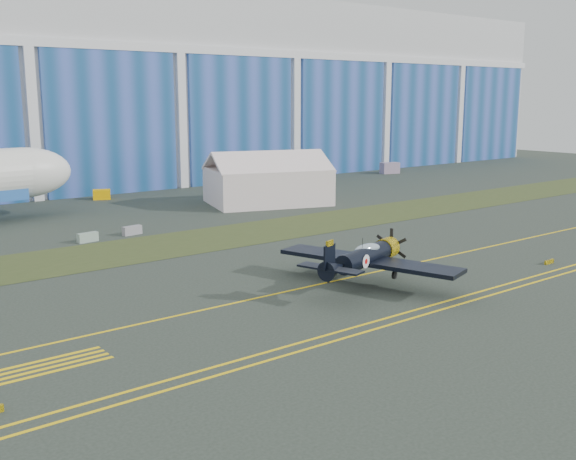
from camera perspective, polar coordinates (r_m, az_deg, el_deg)
ground at (r=52.04m, az=-3.36°, el=-3.97°), size 260.00×260.00×0.00m
grass_median at (r=63.74m, az=-10.54°, el=-1.30°), size 260.00×10.00×0.02m
taxiway_centreline at (r=48.15m, az=0.04°, el=-5.19°), size 200.00×0.20×0.02m
edge_line_near at (r=41.44m, az=8.24°, el=-8.05°), size 80.00×0.20×0.02m
edge_line_far at (r=42.10m, az=7.25°, el=-7.72°), size 80.00×0.20×0.02m
hold_short_ladder at (r=37.44m, az=-19.44°, el=-10.73°), size 6.00×2.40×0.02m
guard_board_right at (r=59.92m, az=21.24°, el=-2.53°), size 1.20×0.15×0.35m
warbird at (r=49.06m, az=6.49°, el=-2.29°), size 15.22×16.79×4.15m
tent at (r=87.34m, az=-1.75°, el=4.51°), size 17.44×14.85×6.90m
tug at (r=94.60m, az=-15.49°, el=2.92°), size 2.65×2.19×1.33m
gse_box at (r=124.00m, az=8.61°, el=5.21°), size 3.65×2.58×1.98m
barrier_a at (r=66.98m, az=-16.60°, el=-0.60°), size 2.06×0.87×0.90m
barrier_b at (r=69.37m, az=-13.06°, el=-0.03°), size 2.07×0.88×0.90m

